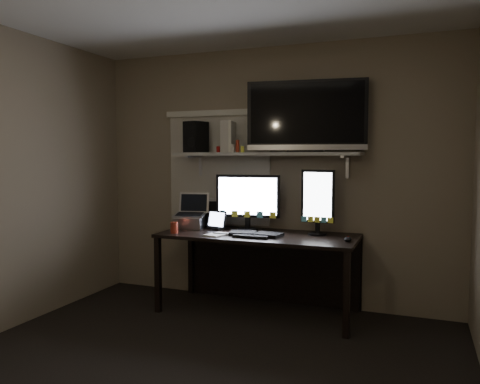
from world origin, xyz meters
The scene contains 19 objects.
floor centered at (0.00, 0.00, 0.00)m, with size 3.60×3.60×0.00m, color black.
back_wall centered at (0.00, 1.80, 1.25)m, with size 3.60×3.60×0.00m, color #7D705A.
window_blinds centered at (-0.55, 1.79, 1.30)m, with size 1.10×0.02×1.10m, color beige.
desk centered at (0.00, 1.55, 0.55)m, with size 1.80×0.75×0.73m.
wall_shelf centered at (0.00, 1.62, 1.46)m, with size 1.80×0.35×0.03m, color #A6A6A1.
monitor_landscape centered at (-0.16, 1.60, 1.01)m, with size 0.63×0.07×0.55m, color black.
monitor_portrait centered at (0.52, 1.58, 1.03)m, with size 0.30×0.06×0.60m, color black.
keyboard centered at (0.01, 1.34, 0.74)m, with size 0.48×0.19×0.03m, color black.
mouse centered at (0.82, 1.35, 0.75)m, with size 0.06×0.10×0.04m, color black.
notepad centered at (-0.32, 1.23, 0.74)m, with size 0.15×0.22×0.01m, color silver.
tablet centered at (-0.44, 1.50, 0.82)m, with size 0.22×0.09×0.19m, color black.
file_sorter centered at (-0.57, 1.70, 0.87)m, with size 0.22×0.10×0.28m, color black.
laptop centered at (-0.73, 1.48, 0.90)m, with size 0.30×0.25×0.34m, color #B3B2B7.
cup centered at (-0.74, 1.19, 0.78)m, with size 0.07×0.07×0.10m, color maroon.
sticky_notes centered at (-0.17, 1.30, 0.73)m, with size 0.28×0.21×0.00m, color #FBFB44, non-canonical shape.
tv centered at (0.39, 1.64, 1.81)m, with size 1.09×0.20×0.66m, color black.
game_console centered at (-0.37, 1.64, 1.63)m, with size 0.08×0.25×0.30m, color beige.
speaker centered at (-0.72, 1.61, 1.63)m, with size 0.17×0.20×0.31m, color black.
bottles centered at (-0.33, 1.55, 1.55)m, with size 0.21×0.05×0.14m, color #A50F0C, non-canonical shape.
Camera 1 is at (1.38, -2.60, 1.45)m, focal length 35.00 mm.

